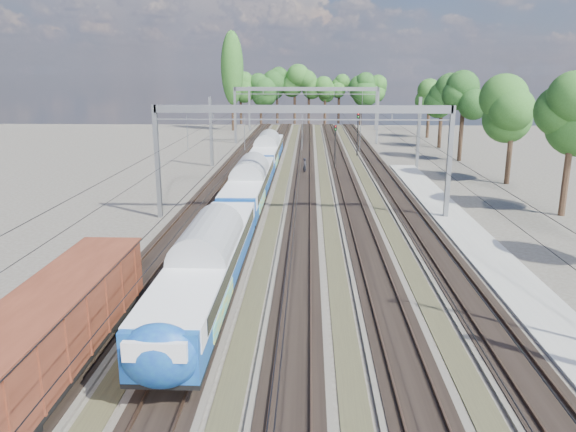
{
  "coord_description": "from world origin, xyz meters",
  "views": [
    {
      "loc": [
        0.57,
        -13.8,
        11.59
      ],
      "look_at": [
        -0.71,
        19.95,
        2.8
      ],
      "focal_mm": 35.0,
      "sensor_mm": 36.0,
      "label": 1
    }
  ],
  "objects_px": {
    "signal_near": "(335,142)",
    "emu_train": "(250,180)",
    "freight_boxcar": "(55,328)",
    "signal_far": "(358,129)",
    "worker": "(305,166)"
  },
  "relations": [
    {
      "from": "signal_near",
      "to": "signal_far",
      "type": "relative_size",
      "value": 0.9
    },
    {
      "from": "signal_near",
      "to": "signal_far",
      "type": "bearing_deg",
      "value": 82.2
    },
    {
      "from": "worker",
      "to": "signal_near",
      "type": "xyz_separation_m",
      "value": [
        3.54,
        2.76,
        2.45
      ]
    },
    {
      "from": "emu_train",
      "to": "signal_near",
      "type": "relative_size",
      "value": 11.49
    },
    {
      "from": "freight_boxcar",
      "to": "signal_near",
      "type": "height_order",
      "value": "signal_near"
    },
    {
      "from": "worker",
      "to": "emu_train",
      "type": "bearing_deg",
      "value": 174.57
    },
    {
      "from": "worker",
      "to": "signal_near",
      "type": "relative_size",
      "value": 0.35
    },
    {
      "from": "emu_train",
      "to": "worker",
      "type": "relative_size",
      "value": 32.94
    },
    {
      "from": "freight_boxcar",
      "to": "signal_far",
      "type": "xyz_separation_m",
      "value": [
        16.23,
        58.74,
        1.62
      ]
    },
    {
      "from": "freight_boxcar",
      "to": "signal_far",
      "type": "bearing_deg",
      "value": 74.56
    },
    {
      "from": "signal_near",
      "to": "emu_train",
      "type": "bearing_deg",
      "value": -102.61
    },
    {
      "from": "worker",
      "to": "signal_far",
      "type": "height_order",
      "value": "signal_far"
    },
    {
      "from": "emu_train",
      "to": "worker",
      "type": "distance_m",
      "value": 17.57
    },
    {
      "from": "worker",
      "to": "signal_far",
      "type": "relative_size",
      "value": 0.31
    },
    {
      "from": "worker",
      "to": "signal_far",
      "type": "bearing_deg",
      "value": -17.15
    }
  ]
}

